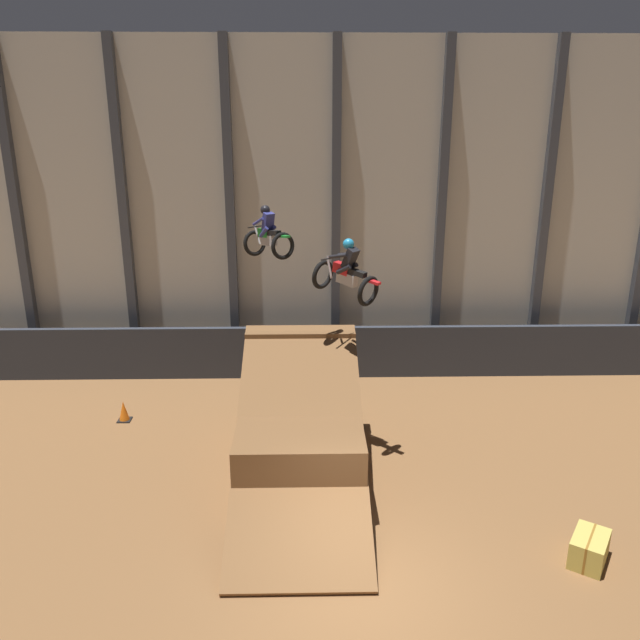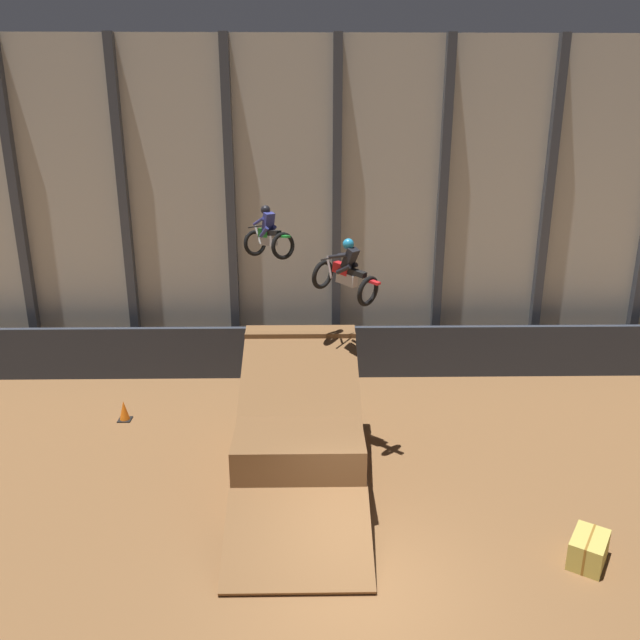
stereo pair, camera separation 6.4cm
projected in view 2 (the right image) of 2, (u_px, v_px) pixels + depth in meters
The scene contains 8 objects.
ground_plane at pixel (360, 587), 11.20m from camera, with size 60.00×60.00×0.00m, color brown.
arena_back_wall at pixel (336, 210), 20.10m from camera, with size 32.00×0.40×10.50m.
lower_barrier at pixel (337, 352), 20.19m from camera, with size 31.36×0.20×1.71m.
dirt_ramp at pixel (300, 430), 14.75m from camera, with size 2.80×6.40×3.06m.
rider_bike_left_air at pixel (268, 236), 17.02m from camera, with size 1.53×1.69×1.51m.
rider_bike_right_air at pixel (346, 274), 14.63m from camera, with size 1.66×1.61×1.53m.
traffic_cone_near_ramp at pixel (124, 411), 17.38m from camera, with size 0.36×0.36×0.58m.
hay_bale_trackside at pixel (588, 550), 11.76m from camera, with size 1.00×1.08×0.57m.
Camera 2 is at (-0.87, -9.19, 8.00)m, focal length 35.00 mm.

